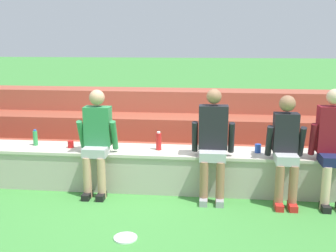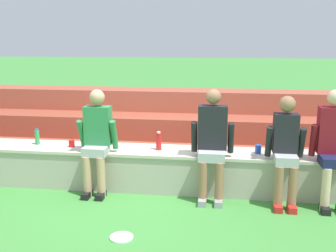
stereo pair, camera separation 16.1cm
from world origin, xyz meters
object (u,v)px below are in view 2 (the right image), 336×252
Objects in this scene: water_bottle_near_right at (159,141)px; plastic_cup_middle at (72,143)px; person_left_of_center at (97,138)px; frisbee at (122,237)px; person_center at (212,141)px; person_right_of_center at (286,148)px; plastic_cup_right_end at (258,149)px; person_far_right at (333,145)px; water_bottle_center_gap at (37,137)px.

plastic_cup_middle is at bearing -178.78° from water_bottle_near_right.
plastic_cup_middle is (-0.46, 0.26, -0.16)m from person_left_of_center.
person_left_of_center is 5.62× the size of frisbee.
person_right_of_center is at bearing -3.05° from person_center.
plastic_cup_right_end is (-0.31, 0.35, -0.12)m from person_right_of_center.
person_far_right is 5.83× the size of frisbee.
person_far_right is (1.50, -0.01, 0.01)m from person_center.
plastic_cup_middle is (-1.27, -0.03, -0.07)m from water_bottle_near_right.
person_right_of_center is at bearing -6.36° from water_bottle_center_gap.
person_center is at bearing -7.60° from plastic_cup_middle.
frisbee is (0.65, -1.25, -0.77)m from person_left_of_center.
water_bottle_center_gap is 0.93× the size of frisbee.
person_far_right is (0.58, 0.04, 0.05)m from person_right_of_center.
person_right_of_center reaches higher than plastic_cup_middle.
person_far_right reaches higher than plastic_cup_middle.
plastic_cup_middle is at bearing 172.40° from person_center.
plastic_cup_right_end is at bearing 160.60° from person_far_right.
person_right_of_center is 1.71m from water_bottle_near_right.
frisbee is at bearing -134.59° from plastic_cup_right_end.
frisbee is (-2.41, -1.23, -0.79)m from person_far_right.
frisbee is (-1.52, -1.55, -0.61)m from plastic_cup_right_end.
person_left_of_center is 14.07× the size of plastic_cup_middle.
person_far_right is at bearing -4.86° from water_bottle_center_gap.
person_left_of_center is at bearing -29.44° from plastic_cup_middle.
person_left_of_center is at bearing -160.17° from water_bottle_near_right.
plastic_cup_right_end reaches higher than frisbee.
plastic_cup_right_end is (3.19, -0.03, -0.05)m from water_bottle_center_gap.
water_bottle_near_right is 1.69m from frisbee.
frisbee is at bearing -152.88° from person_far_right.
person_center reaches higher than person_left_of_center.
water_bottle_center_gap is 2.33× the size of plastic_cup_middle.
person_far_right is 2.82m from frisbee.
water_bottle_near_right is (1.82, -0.04, 0.01)m from water_bottle_center_gap.
water_bottle_center_gap is (-4.08, 0.35, -0.12)m from person_far_right.
frisbee is (1.11, -1.51, -0.60)m from plastic_cup_middle.
water_bottle_near_right is (-0.75, 0.30, -0.10)m from person_center.
person_left_of_center reaches higher than person_right_of_center.
person_left_of_center is 1.02× the size of person_right_of_center.
person_center is 1.73m from frisbee.
person_far_right is 0.95m from plastic_cup_right_end.
person_far_right is at bearing 4.23° from person_right_of_center.
person_right_of_center is 5.32× the size of water_bottle_near_right.
person_center is at bearing -21.49° from water_bottle_near_right.
person_center is at bearing 179.76° from person_far_right.
person_far_right is at bearing -7.65° from water_bottle_near_right.
person_left_of_center is at bearing -172.18° from plastic_cup_right_end.
water_bottle_center_gap is at bearing 179.38° from plastic_cup_right_end.
person_left_of_center is at bearing 178.69° from person_right_of_center.
water_bottle_center_gap is 2.39m from frisbee.
person_center is 6.19× the size of water_bottle_center_gap.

